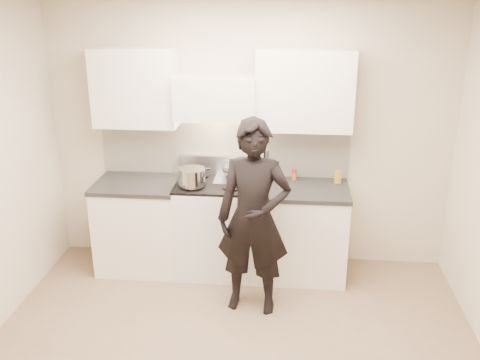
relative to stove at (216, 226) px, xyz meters
name	(u,v)px	position (x,y,z in m)	size (l,w,h in m)	color
ground_plane	(230,360)	(0.30, -1.42, -0.47)	(4.00, 4.00, 0.00)	#826750
room_shell	(227,149)	(0.24, -1.05, 1.12)	(4.04, 3.54, 2.70)	beige
stove	(216,226)	(0.00, 0.00, 0.00)	(0.76, 0.65, 0.96)	white
counter_right	(299,231)	(0.83, 0.00, -0.01)	(0.92, 0.67, 0.92)	white
counter_left	(140,224)	(-0.78, 0.00, -0.01)	(0.82, 0.67, 0.92)	white
wok	(237,168)	(0.20, 0.14, 0.57)	(0.32, 0.39, 0.25)	#ADADAF
stock_pot	(192,177)	(-0.20, -0.14, 0.57)	(0.34, 0.33, 0.17)	#ADADAF
utensil_crock	(265,172)	(0.47, 0.16, 0.54)	(0.12, 0.12, 0.31)	#B4B1C2
spice_jar	(294,175)	(0.76, 0.21, 0.50)	(0.05, 0.05, 0.11)	#C15C24
oil_glass	(338,176)	(1.19, 0.17, 0.51)	(0.07, 0.07, 0.13)	#A68322
person	(254,218)	(0.42, -0.65, 0.39)	(0.63, 0.42, 1.74)	black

